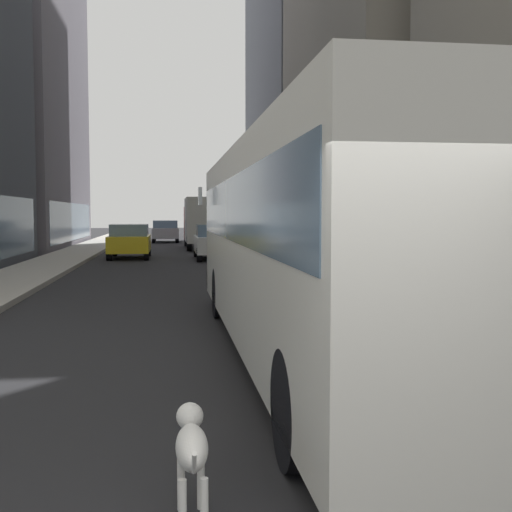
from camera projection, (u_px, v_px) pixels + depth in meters
name	position (u px, v px, depth m)	size (l,w,h in m)	color
ground_plane	(185.00, 250.00, 37.14)	(120.00, 120.00, 0.00)	#232326
sidewalk_left	(86.00, 249.00, 36.35)	(2.40, 110.00, 0.15)	#ADA89E
sidewalk_right	(281.00, 248.00, 37.91)	(2.40, 110.00, 0.15)	gray
building_right_mid	(428.00, 32.00, 31.37)	(11.68, 16.56, 22.18)	gray
transit_bus	(316.00, 236.00, 9.37)	(2.78, 11.53, 3.05)	silver
car_silver_sedan	(165.00, 231.00, 47.30)	(1.93, 4.28, 1.62)	#B7BABF
car_yellow_taxi	(130.00, 241.00, 30.04)	(1.88, 3.95, 1.62)	yellow
car_white_van	(216.00, 242.00, 29.30)	(1.89, 4.13, 1.62)	silver
car_grey_wagon	(296.00, 257.00, 18.83)	(1.89, 4.72, 1.62)	slate
box_truck	(204.00, 221.00, 38.50)	(2.30, 7.50, 3.05)	#A51919
dalmatian_dog	(191.00, 446.00, 4.34)	(0.22, 0.96, 0.72)	white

